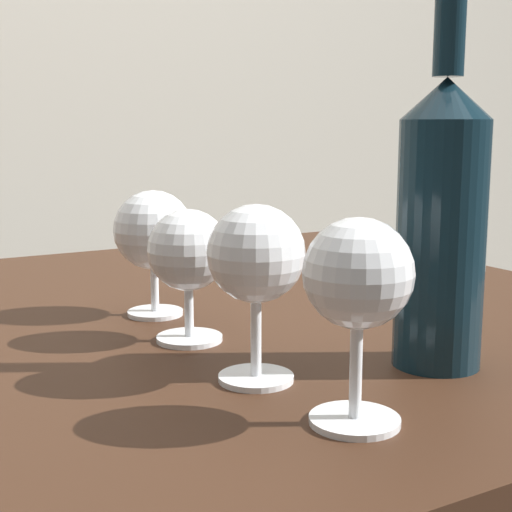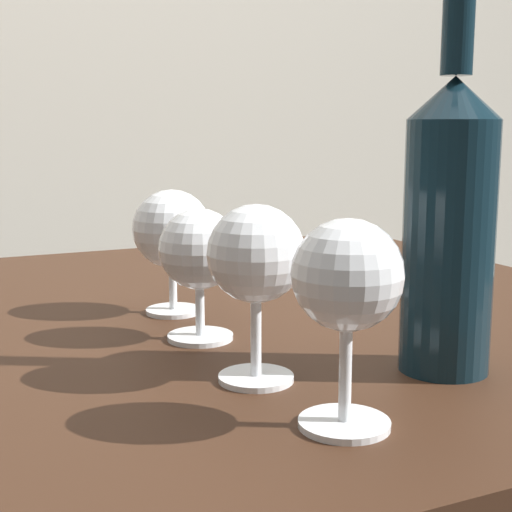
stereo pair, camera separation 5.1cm
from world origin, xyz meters
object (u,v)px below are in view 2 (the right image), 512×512
at_px(wine_glass_cabernet, 347,282).
at_px(wine_glass_port, 172,231).
at_px(wine_glass_merlot, 256,259).
at_px(wine_bottle, 449,219).
at_px(wine_glass_pinot, 199,252).

relative_size(wine_glass_cabernet, wine_glass_port, 1.06).
xyz_separation_m(wine_glass_merlot, wine_glass_port, (0.01, 0.24, -0.01)).
xyz_separation_m(wine_glass_cabernet, wine_bottle, (0.14, 0.07, 0.03)).
bearing_deg(wine_glass_merlot, wine_glass_pinot, 89.77).
bearing_deg(wine_glass_pinot, wine_glass_merlot, -90.23).
bearing_deg(wine_bottle, wine_glass_port, 117.55).
bearing_deg(wine_glass_pinot, wine_glass_port, 85.25).
bearing_deg(wine_glass_cabernet, wine_glass_pinot, 93.66).
bearing_deg(wine_bottle, wine_glass_cabernet, -153.68).
distance_m(wine_glass_cabernet, wine_glass_port, 0.36).
height_order(wine_glass_cabernet, wine_glass_pinot, wine_glass_cabernet).
height_order(wine_glass_pinot, wine_bottle, wine_bottle).
relative_size(wine_glass_cabernet, wine_glass_merlot, 1.00).
bearing_deg(wine_glass_port, wine_bottle, -62.45).
distance_m(wine_glass_merlot, wine_bottle, 0.17).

